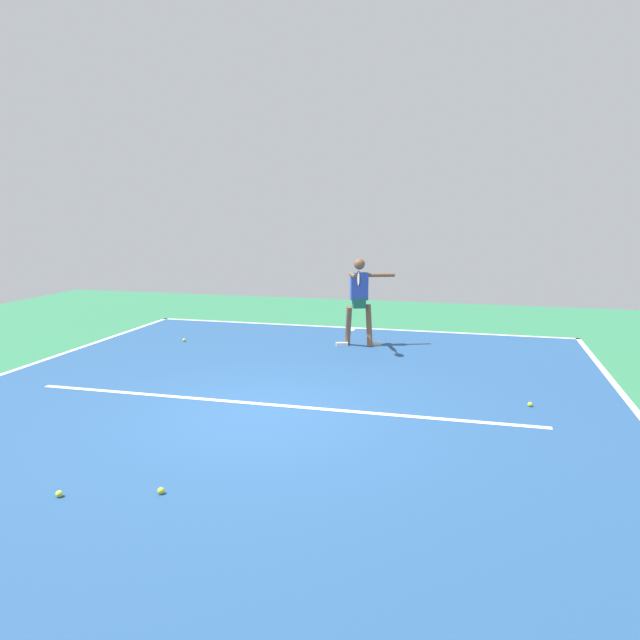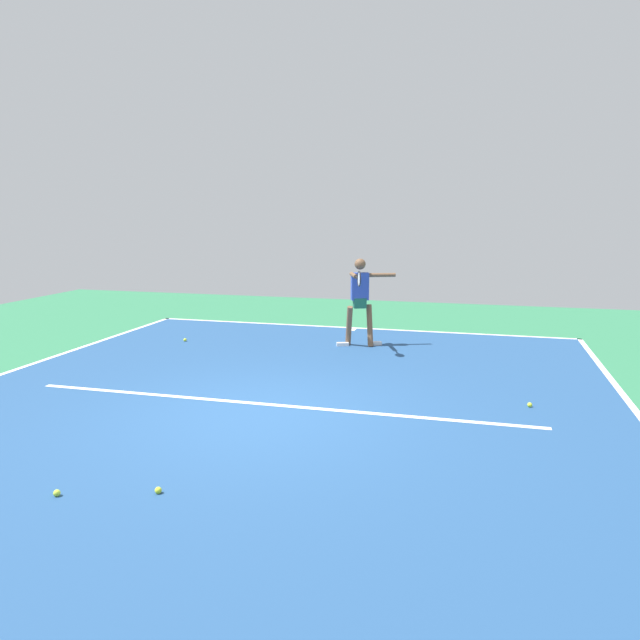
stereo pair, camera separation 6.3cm
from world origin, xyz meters
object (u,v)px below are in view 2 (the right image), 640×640
(tennis_ball_near_player, at_px, (185,340))
(tennis_ball_far_corner, at_px, (530,405))
(tennis_ball_by_sideline, at_px, (57,493))
(tennis_player, at_px, (360,296))
(tennis_ball_near_service_line, at_px, (158,490))

(tennis_ball_near_player, relative_size, tennis_ball_far_corner, 1.00)
(tennis_ball_near_player, distance_m, tennis_ball_far_corner, 7.13)
(tennis_ball_near_player, distance_m, tennis_ball_by_sideline, 6.91)
(tennis_ball_near_player, xyz_separation_m, tennis_ball_by_sideline, (-2.09, 6.59, 0.00))
(tennis_player, relative_size, tennis_ball_far_corner, 26.81)
(tennis_ball_far_corner, xyz_separation_m, tennis_ball_near_service_line, (3.62, 3.63, 0.00))
(tennis_ball_near_service_line, xyz_separation_m, tennis_ball_by_sideline, (0.90, 0.30, 0.00))
(tennis_player, distance_m, tennis_ball_near_player, 3.77)
(tennis_ball_far_corner, bearing_deg, tennis_ball_near_player, -21.97)
(tennis_ball_near_player, height_order, tennis_ball_by_sideline, same)
(tennis_ball_near_service_line, relative_size, tennis_ball_by_sideline, 1.00)
(tennis_player, relative_size, tennis_ball_by_sideline, 26.81)
(tennis_player, xyz_separation_m, tennis_ball_near_player, (3.60, 0.51, -0.98))
(tennis_ball_near_service_line, bearing_deg, tennis_ball_by_sideline, 18.31)
(tennis_player, distance_m, tennis_ball_by_sideline, 7.33)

